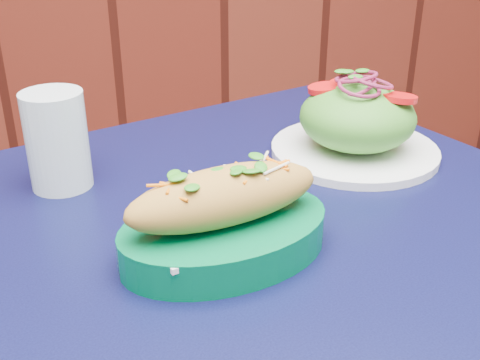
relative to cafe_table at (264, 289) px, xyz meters
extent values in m
cube|color=black|center=(0.00, 0.00, 0.07)|extent=(1.01, 1.01, 0.03)
cylinder|color=black|center=(0.21, 0.42, -0.30)|extent=(0.04, 0.04, 0.72)
cube|color=white|center=(-0.06, -0.04, 0.12)|extent=(0.19, 0.15, 0.01)
ellipsoid|color=gold|center=(-0.06, -0.04, 0.16)|extent=(0.22, 0.11, 0.06)
cylinder|color=white|center=(0.19, 0.17, 0.09)|extent=(0.24, 0.24, 0.01)
ellipsoid|color=#4C992D|center=(0.19, 0.17, 0.15)|extent=(0.17, 0.17, 0.09)
cylinder|color=red|center=(0.23, 0.13, 0.19)|extent=(0.05, 0.05, 0.01)
cylinder|color=red|center=(0.15, 0.20, 0.19)|extent=(0.05, 0.05, 0.01)
cylinder|color=red|center=(0.19, 0.22, 0.19)|extent=(0.05, 0.05, 0.01)
torus|color=maroon|center=(0.19, 0.17, 0.20)|extent=(0.06, 0.06, 0.01)
torus|color=maroon|center=(0.19, 0.17, 0.20)|extent=(0.06, 0.06, 0.01)
torus|color=maroon|center=(0.19, 0.17, 0.20)|extent=(0.06, 0.06, 0.01)
torus|color=maroon|center=(0.19, 0.17, 0.21)|extent=(0.06, 0.06, 0.01)
cylinder|color=silver|center=(-0.23, 0.17, 0.15)|extent=(0.08, 0.08, 0.13)
camera|label=1|loc=(-0.18, -0.57, 0.44)|focal=45.00mm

